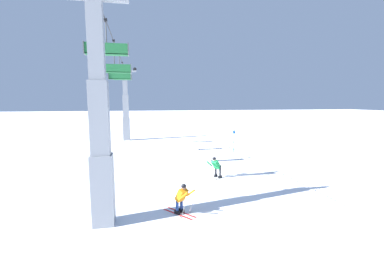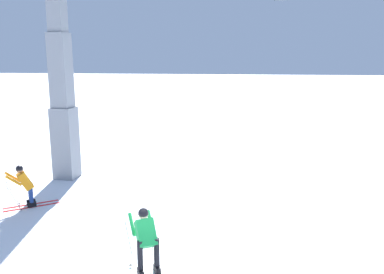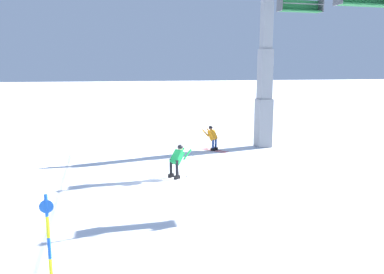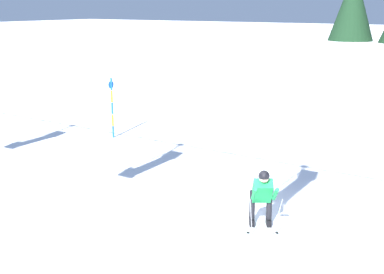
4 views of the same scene
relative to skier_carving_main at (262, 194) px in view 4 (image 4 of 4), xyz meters
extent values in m
plane|color=white|center=(0.33, 0.01, -0.86)|extent=(260.00, 260.00, 0.00)
cube|color=white|center=(-0.06, -0.28, -0.85)|extent=(1.00, 1.55, 0.01)
cube|color=black|center=(-0.06, -0.28, -0.76)|extent=(0.24, 0.30, 0.16)
cylinder|color=black|center=(-0.06, -0.28, -0.34)|extent=(0.13, 0.13, 0.68)
cube|color=white|center=(0.27, -0.07, -0.85)|extent=(1.00, 1.55, 0.01)
cube|color=black|center=(0.27, -0.07, -0.76)|extent=(0.24, 0.30, 0.16)
cylinder|color=black|center=(0.27, -0.07, -0.34)|extent=(0.13, 0.13, 0.68)
cube|color=green|center=(0.01, -0.01, 0.08)|extent=(0.67, 0.72, 0.66)
sphere|color=beige|center=(-0.09, 0.15, 0.46)|extent=(0.23, 0.23, 0.23)
sphere|color=black|center=(-0.09, 0.15, 0.49)|extent=(0.24, 0.24, 0.24)
cylinder|color=green|center=(-0.41, 0.22, 0.16)|extent=(0.34, 0.48, 0.45)
cylinder|color=gray|center=(-0.47, 0.24, -0.43)|extent=(0.38, 0.37, 1.17)
cylinder|color=black|center=(-0.42, 0.06, -0.81)|extent=(0.07, 0.07, 0.01)
cylinder|color=green|center=(-0.01, 0.46, 0.16)|extent=(0.34, 0.48, 0.45)
cylinder|color=gray|center=(0.00, 0.53, -0.43)|extent=(0.17, 0.49, 1.17)
cylinder|color=black|center=(0.13, 0.40, -0.81)|extent=(0.07, 0.07, 0.01)
cylinder|color=blue|center=(8.30, -4.39, -0.63)|extent=(0.07, 0.07, 0.46)
cylinder|color=yellow|center=(8.30, -4.39, -0.16)|extent=(0.07, 0.07, 0.46)
cylinder|color=blue|center=(8.30, -4.39, 0.30)|extent=(0.07, 0.07, 0.46)
cylinder|color=yellow|center=(8.30, -4.39, 0.76)|extent=(0.07, 0.07, 0.46)
cylinder|color=blue|center=(8.30, -4.39, 1.22)|extent=(0.07, 0.07, 0.46)
cylinder|color=blue|center=(8.32, -4.39, 1.20)|extent=(0.02, 0.28, 0.28)
cone|color=black|center=(15.92, -64.26, 4.12)|extent=(6.33, 6.33, 9.95)
camera|label=1|loc=(-16.42, 5.02, 4.26)|focal=24.61mm
camera|label=2|loc=(2.51, -8.00, 3.99)|focal=36.17mm
camera|label=3|loc=(16.10, -3.28, 3.94)|focal=35.74mm
camera|label=4|loc=(-4.32, 9.65, 4.10)|focal=46.62mm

